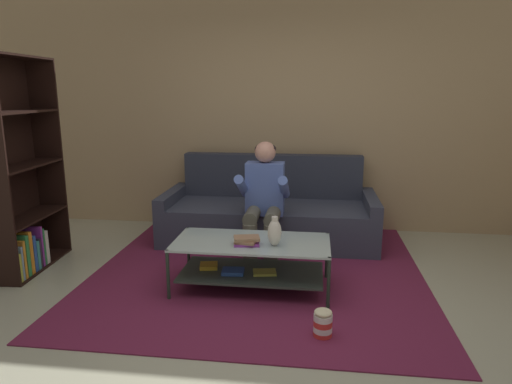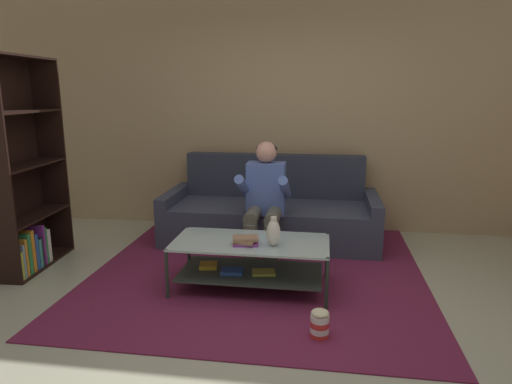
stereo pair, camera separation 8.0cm
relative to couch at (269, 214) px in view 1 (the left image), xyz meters
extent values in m
plane|color=#B9B99C|center=(0.12, -1.89, -0.29)|extent=(16.80, 16.80, 0.00)
cube|color=tan|center=(0.12, 0.57, 1.16)|extent=(8.40, 0.12, 2.90)
cube|color=#383C4D|center=(0.00, -0.06, -0.08)|extent=(2.08, 0.97, 0.43)
cube|color=#303342|center=(0.00, 0.33, 0.38)|extent=(2.08, 0.18, 0.50)
cube|color=#383C4D|center=(-1.10, -0.06, -0.02)|extent=(0.13, 0.97, 0.55)
cube|color=#383C4D|center=(1.10, -0.06, -0.02)|extent=(0.13, 0.97, 0.55)
cylinder|color=#5D5A4C|center=(-0.10, -0.85, -0.08)|extent=(0.14, 0.14, 0.43)
cylinder|color=#5D5A4C|center=(0.10, -0.85, -0.08)|extent=(0.14, 0.14, 0.43)
cylinder|color=#5D5A4C|center=(-0.10, -0.68, 0.17)|extent=(0.14, 0.42, 0.14)
cylinder|color=#5D5A4C|center=(0.10, -0.68, 0.17)|extent=(0.14, 0.42, 0.14)
cube|color=#536AB5|center=(0.00, -0.47, 0.40)|extent=(0.38, 0.22, 0.53)
cylinder|color=#536AB5|center=(-0.20, -0.65, 0.45)|extent=(0.09, 0.49, 0.31)
cylinder|color=#536AB5|center=(0.20, -0.65, 0.45)|extent=(0.09, 0.49, 0.31)
sphere|color=tan|center=(0.00, -0.47, 0.77)|extent=(0.21, 0.21, 0.21)
ellipsoid|color=black|center=(0.00, -0.45, 0.79)|extent=(0.21, 0.21, 0.13)
cube|color=#AABEBB|center=(-0.02, -1.34, 0.12)|extent=(1.30, 0.63, 0.02)
cube|color=#354138|center=(-0.02, -1.34, -0.14)|extent=(1.20, 0.58, 0.02)
cylinder|color=#27362A|center=(-0.65, -1.64, -0.08)|extent=(0.03, 0.03, 0.43)
cylinder|color=#27362A|center=(0.62, -1.64, -0.08)|extent=(0.03, 0.03, 0.43)
cylinder|color=#27362A|center=(-0.65, -1.04, -0.08)|extent=(0.03, 0.03, 0.43)
cylinder|color=#27362A|center=(0.62, -1.04, -0.08)|extent=(0.03, 0.03, 0.43)
cube|color=gold|center=(-0.40, -1.31, -0.12)|extent=(0.17, 0.17, 0.03)
cube|color=#2D53A8|center=(-0.17, -1.41, -0.12)|extent=(0.19, 0.16, 0.03)
cube|color=#B2B540|center=(0.10, -1.38, -0.13)|extent=(0.21, 0.16, 0.02)
cube|color=maroon|center=(-0.01, -0.80, -0.29)|extent=(3.00, 3.28, 0.01)
cube|color=#74476A|center=(-0.01, -0.80, -0.29)|extent=(1.65, 1.80, 0.00)
ellipsoid|color=silver|center=(0.18, -1.43, 0.24)|extent=(0.11, 0.11, 0.22)
cylinder|color=silver|center=(0.18, -1.43, 0.35)|extent=(0.05, 0.05, 0.05)
cube|color=purple|center=(-0.04, -1.43, 0.14)|extent=(0.22, 0.17, 0.02)
cube|color=#9E7153|center=(-0.05, -1.43, 0.16)|extent=(0.19, 0.19, 0.02)
cube|color=#976F50|center=(-0.04, -1.43, 0.19)|extent=(0.23, 0.18, 0.03)
cube|color=black|center=(-2.20, -0.66, 0.69)|extent=(0.31, 0.04, 1.96)
cube|color=black|center=(-2.32, -1.12, 0.69)|extent=(0.07, 0.94, 1.96)
cube|color=black|center=(-2.17, -1.12, -0.28)|extent=(0.36, 0.92, 0.02)
cube|color=black|center=(-2.17, -1.12, 0.20)|extent=(0.36, 0.92, 0.02)
cube|color=black|center=(-2.17, -1.12, 0.69)|extent=(0.36, 0.92, 0.02)
cube|color=black|center=(-2.17, -1.12, 1.18)|extent=(0.36, 0.92, 0.02)
cube|color=black|center=(-2.17, -1.12, 1.66)|extent=(0.36, 0.92, 0.02)
cube|color=#B0B83D|center=(-2.13, -1.53, -0.15)|extent=(0.23, 0.07, 0.26)
cube|color=#7997B1|center=(-2.14, -1.48, -0.12)|extent=(0.24, 0.04, 0.31)
cube|color=orange|center=(-2.15, -1.44, -0.10)|extent=(0.26, 0.05, 0.35)
cube|color=#2E8444|center=(-2.16, -1.39, -0.08)|extent=(0.28, 0.06, 0.38)
cube|color=orange|center=(-2.15, -1.34, -0.08)|extent=(0.25, 0.06, 0.40)
cube|color=#2C55B2|center=(-2.17, -1.28, -0.10)|extent=(0.28, 0.06, 0.34)
cube|color=teal|center=(-2.16, -1.23, -0.14)|extent=(0.27, 0.06, 0.27)
cube|color=#2D2232|center=(-2.14, -1.19, -0.13)|extent=(0.21, 0.04, 0.29)
cube|color=purple|center=(-2.17, -1.15, -0.08)|extent=(0.26, 0.04, 0.39)
cube|color=#2C8342|center=(-2.15, -1.12, -0.09)|extent=(0.23, 0.04, 0.36)
cube|color=silver|center=(-2.15, -1.07, -0.11)|extent=(0.22, 0.07, 0.32)
cylinder|color=red|center=(0.57, -2.06, -0.27)|extent=(0.13, 0.13, 0.04)
cylinder|color=white|center=(0.57, -2.06, -0.23)|extent=(0.13, 0.13, 0.04)
cylinder|color=red|center=(0.57, -2.06, -0.19)|extent=(0.13, 0.13, 0.04)
cylinder|color=white|center=(0.57, -2.06, -0.15)|extent=(0.13, 0.13, 0.04)
ellipsoid|color=beige|center=(0.57, -2.06, -0.11)|extent=(0.12, 0.12, 0.05)
camera|label=1|loc=(0.48, -4.94, 1.36)|focal=32.00mm
camera|label=2|loc=(0.56, -4.93, 1.36)|focal=32.00mm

